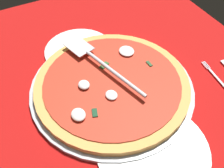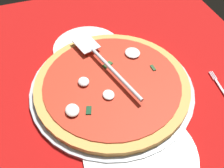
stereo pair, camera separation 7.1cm
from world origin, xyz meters
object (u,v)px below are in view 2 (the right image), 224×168
Objects in this scene: dinner_plate_right at (141,155)px; dinner_plate_left at (87,48)px; pizza at (112,84)px; pizza_server at (104,61)px.

dinner_plate_left is at bearing -177.89° from dinner_plate_right.
dinner_plate_left is 0.51× the size of pizza.
pizza is at bearing 5.45° from dinner_plate_left.
pizza_server reaches higher than dinner_plate_right.
pizza is (18.22, 1.74, 1.79)cm from dinner_plate_left.
dinner_plate_left is at bearing -174.55° from pizza.
pizza is at bearing 165.89° from pizza_server.
dinner_plate_left is at bearing -7.78° from pizza_server.
dinner_plate_right is at bearing -0.91° from pizza.
pizza_server is at bearing 179.64° from dinner_plate_right.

